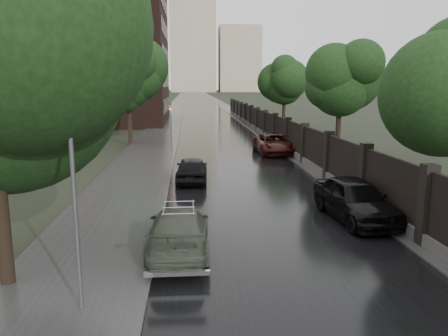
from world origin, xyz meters
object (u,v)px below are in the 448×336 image
at_px(lamp_post, 75,201).
at_px(traffic_light, 171,122).
at_px(volga_sedan, 179,230).
at_px(hatchback_left, 192,169).
at_px(car_right_near, 355,199).
at_px(tree_right_b, 340,87).
at_px(tree_right_c, 284,86).
at_px(car_right_far, 274,144).
at_px(tree_left_far, 128,83).

relative_size(lamp_post, traffic_light, 1.28).
bearing_deg(volga_sedan, traffic_light, -86.03).
xyz_separation_m(lamp_post, hatchback_left, (2.58, 13.60, -1.98)).
relative_size(traffic_light, car_right_near, 0.83).
xyz_separation_m(tree_right_b, volga_sedan, (-10.77, -16.71, -4.28)).
bearing_deg(tree_right_c, volga_sedan, -107.24).
bearing_deg(tree_right_c, lamp_post, -108.52).
distance_m(tree_right_b, car_right_far, 6.34).
bearing_deg(tree_left_far, traffic_light, -53.53).
height_order(volga_sedan, car_right_near, car_right_near).
xyz_separation_m(tree_right_b, hatchback_left, (-10.32, -6.90, -4.26)).
bearing_deg(car_right_far, volga_sedan, -111.16).
xyz_separation_m(lamp_post, volga_sedan, (2.13, 3.79, -2.00)).
relative_size(volga_sedan, car_right_near, 0.96).
height_order(hatchback_left, car_right_near, car_right_near).
relative_size(tree_right_b, car_right_far, 1.30).
xyz_separation_m(tree_right_b, traffic_light, (-11.80, 2.99, -2.55)).
distance_m(tree_left_far, tree_right_b, 17.45).
xyz_separation_m(tree_right_b, tree_right_c, (0.00, 18.00, 0.00)).
height_order(hatchback_left, car_right_far, car_right_far).
bearing_deg(lamp_post, hatchback_left, 79.27).
bearing_deg(car_right_near, hatchback_left, 125.74).
bearing_deg(lamp_post, traffic_light, 87.32).
xyz_separation_m(lamp_post, car_right_near, (8.80, 6.42, -1.85)).
xyz_separation_m(tree_left_far, tree_right_c, (15.50, 10.00, -0.29)).
relative_size(lamp_post, hatchback_left, 1.26).
bearing_deg(hatchback_left, tree_left_far, -68.36).
bearing_deg(tree_right_c, tree_right_b, -90.00).
height_order(tree_right_c, volga_sedan, tree_right_c).
height_order(tree_left_far, volga_sedan, tree_left_far).
xyz_separation_m(traffic_light, car_right_near, (7.70, -17.08, -1.58)).
height_order(lamp_post, traffic_light, lamp_post).
xyz_separation_m(tree_right_b, lamp_post, (-12.90, -20.50, -2.28)).
xyz_separation_m(hatchback_left, car_right_far, (6.22, 9.28, 0.06)).
xyz_separation_m(traffic_light, hatchback_left, (1.48, -9.89, -1.71)).
bearing_deg(tree_right_b, lamp_post, -122.18).
height_order(tree_left_far, hatchback_left, tree_left_far).
height_order(tree_right_b, lamp_post, tree_right_b).
relative_size(volga_sedan, car_right_far, 0.86).
height_order(tree_left_far, tree_right_c, tree_left_far).
height_order(lamp_post, car_right_near, lamp_post).
bearing_deg(hatchback_left, lamp_post, 81.74).
distance_m(tree_left_far, volga_sedan, 25.57).
bearing_deg(hatchback_left, tree_right_c, -110.05).
xyz_separation_m(tree_left_far, tree_right_b, (15.50, -8.00, -0.29)).
bearing_deg(traffic_light, car_right_far, -4.50).
distance_m(traffic_light, volga_sedan, 19.81).
height_order(tree_left_far, car_right_near, tree_left_far).
bearing_deg(tree_right_b, tree_left_far, 152.70).
distance_m(lamp_post, hatchback_left, 13.99).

